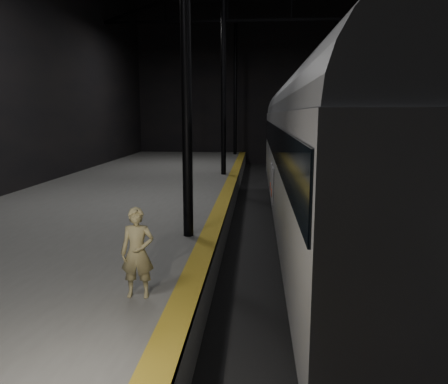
# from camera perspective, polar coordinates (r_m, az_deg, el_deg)

# --- Properties ---
(ground) EXTENTS (44.00, 44.00, 0.00)m
(ground) POSITION_cam_1_polar(r_m,az_deg,el_deg) (15.73, 11.62, -5.42)
(ground) COLOR black
(ground) RESTS_ON ground
(platform_left) EXTENTS (9.00, 43.80, 1.00)m
(platform_left) POSITION_cam_1_polar(r_m,az_deg,el_deg) (16.42, -15.28, -3.12)
(platform_left) COLOR #575754
(platform_left) RESTS_ON ground
(tactile_strip) EXTENTS (0.50, 43.80, 0.01)m
(tactile_strip) POSITION_cam_1_polar(r_m,az_deg,el_deg) (15.42, -0.31, -1.69)
(tactile_strip) COLOR olive
(tactile_strip) RESTS_ON platform_left
(track) EXTENTS (2.40, 43.00, 0.24)m
(track) POSITION_cam_1_polar(r_m,az_deg,el_deg) (15.72, 11.63, -5.18)
(track) COLOR #3F3328
(track) RESTS_ON ground
(train) EXTENTS (3.11, 20.80, 5.56)m
(train) POSITION_cam_1_polar(r_m,az_deg,el_deg) (14.37, 12.48, 5.67)
(train) COLOR #97989E
(train) RESTS_ON ground
(woman) EXTENTS (0.60, 0.42, 1.59)m
(woman) POSITION_cam_1_polar(r_m,az_deg,el_deg) (7.76, -11.23, -7.79)
(woman) COLOR #988C5D
(woman) RESTS_ON platform_left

